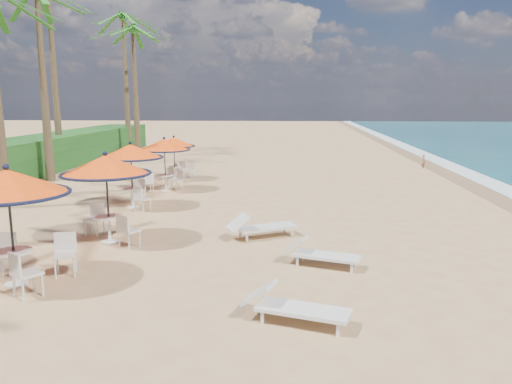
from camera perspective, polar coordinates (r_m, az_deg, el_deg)
ground at (r=10.26m, az=2.40°, el=-11.19°), size 160.00×160.00×0.00m
wetsand_band at (r=21.47m, az=26.48°, el=-0.77°), size 1.40×140.00×0.02m
station_0 at (r=11.22m, az=-26.17°, el=-0.52°), size 2.44×2.44×2.54m
station_1 at (r=13.72m, az=-16.73°, el=2.07°), size 2.37×2.37×2.47m
station_2 at (r=18.05m, az=-14.01°, el=3.88°), size 2.27×2.30×2.37m
station_3 at (r=21.27m, az=-10.43°, el=4.61°), size 2.18×2.18×2.28m
station_4 at (r=24.25m, az=-9.19°, el=5.08°), size 2.03×2.15×2.12m
lounger_near at (r=8.80m, az=4.16°, el=-12.82°), size 1.95×1.09×0.67m
lounger_mid at (r=11.70m, az=7.19°, el=-6.94°), size 1.87×1.09×0.64m
lounger_far at (r=13.87m, az=0.43°, el=-3.95°), size 2.03×1.48×0.71m
palm_4 at (r=25.77m, az=-23.69°, el=18.87°), size 5.00×5.00×8.68m
palm_6 at (r=35.21m, az=-13.87°, el=16.79°), size 5.00×5.00×8.57m
palm_7 at (r=38.88m, az=-14.93°, el=17.90°), size 5.00×5.00×9.85m
person at (r=29.30m, az=18.62°, el=3.35°), size 0.22×0.32×0.83m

